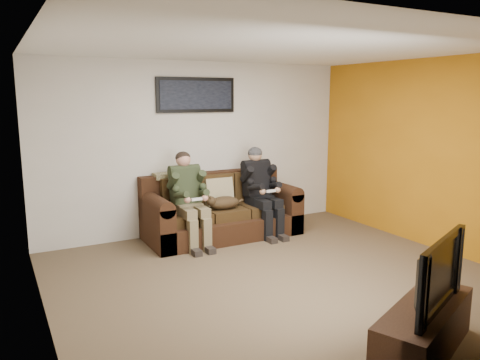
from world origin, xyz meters
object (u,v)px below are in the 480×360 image
person_right (260,186)px  framed_poster (196,95)px  sofa (220,212)px  tv_stand (424,330)px  television (428,272)px  cat (223,203)px  person_left (188,193)px

person_right → framed_poster: size_ratio=1.06×
sofa → tv_stand: 3.78m
tv_stand → framed_poster: bearing=69.8°
sofa → television: 3.80m
cat → television: bearing=-88.7°
cat → television: television is taller
framed_poster → sofa: bearing=-62.5°
television → person_right: bearing=57.8°
person_left → framed_poster: 1.53m
sofa → television: television is taller
cat → framed_poster: (-0.14, 0.60, 1.54)m
cat → framed_poster: bearing=102.9°
person_left → tv_stand: person_left is taller
person_right → tv_stand: 3.68m
framed_poster → cat: bearing=-77.1°
cat → framed_poster: 1.66m
sofa → person_right: person_right is taller
framed_poster → tv_stand: framed_poster is taller
person_right → television: 3.64m
framed_poster → television: size_ratio=1.22×
person_left → cat: 0.56m
person_left → television: (0.60, -3.59, -0.04)m
person_left → person_right: person_right is taller
tv_stand → person_right: bearing=57.8°
person_left → person_right: size_ratio=0.99×
framed_poster → television: bearing=-87.0°
person_right → person_left: bearing=-180.0°
person_right → tv_stand: size_ratio=1.01×
person_right → tv_stand: (-0.57, -3.59, -0.54)m
person_right → sofa: bearing=162.0°
tv_stand → television: television is taller
sofa → cat: bearing=-105.7°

